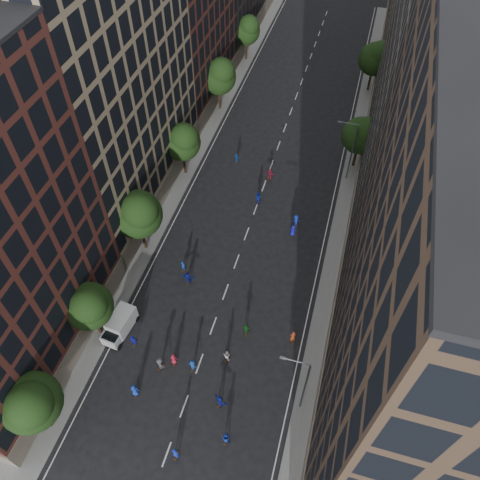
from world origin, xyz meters
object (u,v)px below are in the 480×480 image
(cargo_van, at_px, (120,325))
(skater_0, at_px, (135,390))
(streetlamp_near, at_px, (303,384))
(skater_1, at_px, (175,453))
(streetlamp_far, at_px, (351,149))
(skater_2, at_px, (226,438))

(cargo_van, relative_size, skater_0, 2.67)
(streetlamp_near, xyz_separation_m, cargo_van, (-19.52, 2.78, -3.95))
(cargo_van, height_order, skater_1, cargo_van)
(streetlamp_near, height_order, streetlamp_far, same)
(streetlamp_far, distance_m, cargo_van, 36.19)
(streetlamp_far, distance_m, skater_2, 38.60)
(skater_1, bearing_deg, skater_2, -141.03)
(skater_2, bearing_deg, skater_0, -3.94)
(streetlamp_near, distance_m, skater_1, 12.73)
(streetlamp_far, bearing_deg, streetlamp_near, -90.00)
(streetlamp_far, distance_m, skater_0, 39.46)
(streetlamp_far, xyz_separation_m, skater_0, (-15.25, -36.14, -4.31))
(cargo_van, height_order, skater_2, cargo_van)
(cargo_van, xyz_separation_m, skater_1, (10.07, -10.19, -0.27))
(streetlamp_far, bearing_deg, cargo_van, -122.87)
(cargo_van, height_order, skater_0, cargo_van)
(skater_1, xyz_separation_m, skater_2, (3.86, 2.46, -0.11))
(streetlamp_far, distance_m, skater_1, 41.71)
(skater_0, bearing_deg, streetlamp_near, 179.33)
(streetlamp_near, relative_size, skater_0, 5.30)
(skater_0, relative_size, skater_1, 0.90)
(streetlamp_far, height_order, skater_0, streetlamp_far)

